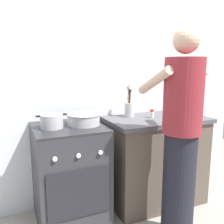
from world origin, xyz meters
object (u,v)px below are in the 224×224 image
at_px(person, 181,138).
at_px(utensil_crock, 129,107).
at_px(spice_bottle, 152,114).
at_px(mixing_bowl, 84,119).
at_px(pot, 52,121).
at_px(stove_range, 70,175).

bearing_deg(person, utensil_crock, 97.14).
bearing_deg(spice_bottle, person, -99.11).
xyz_separation_m(spice_bottle, person, (-0.09, -0.57, -0.08)).
xyz_separation_m(mixing_bowl, utensil_crock, (0.53, 0.16, 0.05)).
bearing_deg(person, pot, 148.52).
bearing_deg(utensil_crock, person, -82.86).
xyz_separation_m(stove_range, utensil_crock, (0.67, 0.15, 0.55)).
bearing_deg(pot, stove_range, 2.87).
bearing_deg(person, mixing_bowl, 138.13).
bearing_deg(spice_bottle, utensil_crock, 142.22).
relative_size(pot, utensil_crock, 0.76).
height_order(pot, mixing_bowl, pot).
relative_size(mixing_bowl, utensil_crock, 0.88).
relative_size(spice_bottle, person, 0.05).
bearing_deg(utensil_crock, pot, -168.82).
relative_size(stove_range, spice_bottle, 10.85).
height_order(utensil_crock, person, person).
height_order(spice_bottle, person, person).
height_order(stove_range, mixing_bowl, mixing_bowl).
height_order(stove_range, person, person).
bearing_deg(pot, spice_bottle, 1.16).
bearing_deg(spice_bottle, stove_range, -179.12).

